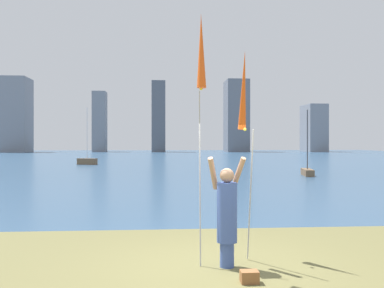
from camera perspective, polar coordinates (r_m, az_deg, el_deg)
ground at (r=58.41m, az=-3.42°, el=-2.02°), size 120.00×138.00×0.12m
person at (r=7.58m, az=4.64°, el=-9.05°), size 0.70×0.52×1.91m
kite_flag_left at (r=7.52m, az=1.23°, el=11.40°), size 0.16×0.49×4.38m
kite_flag_right at (r=8.40m, az=6.84°, el=6.59°), size 0.16×1.11×3.90m
bag at (r=6.98m, az=7.60°, el=-17.00°), size 0.27×0.21×0.19m
sailboat_3 at (r=43.96m, az=-13.69°, el=-2.17°), size 2.06×1.30×5.65m
sailboat_4 at (r=29.48m, az=15.00°, el=-3.46°), size 1.06×2.72×4.32m
skyline_tower_0 at (r=109.38m, az=-22.36°, el=3.57°), size 6.52×7.37×17.41m
skyline_tower_1 at (r=107.44m, az=-12.10°, el=2.89°), size 3.16×4.71×14.59m
skyline_tower_2 at (r=103.83m, az=-4.45°, el=3.60°), size 3.22×5.38×16.83m
skyline_tower_3 at (r=106.31m, az=5.87°, el=3.68°), size 5.32×7.51×17.40m
skyline_tower_4 at (r=110.58m, az=15.80°, el=2.01°), size 4.56×7.76×11.53m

